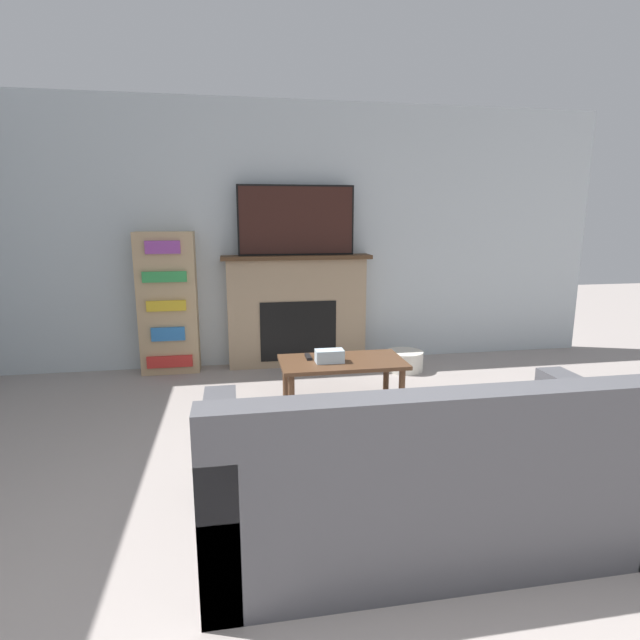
% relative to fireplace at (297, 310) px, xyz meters
% --- Properties ---
extents(wall_back, '(6.88, 0.06, 2.70)m').
position_rel_fireplace_xyz_m(wall_back, '(-0.08, 0.14, 0.76)').
color(wall_back, silver).
rests_on(wall_back, ground_plane).
extents(fireplace, '(1.54, 0.28, 1.17)m').
position_rel_fireplace_xyz_m(fireplace, '(0.00, 0.00, 0.00)').
color(fireplace, tan).
rests_on(fireplace, ground_plane).
extents(tv, '(1.18, 0.03, 0.70)m').
position_rel_fireplace_xyz_m(tv, '(0.00, -0.02, 0.93)').
color(tv, black).
rests_on(tv, fireplace).
extents(couch, '(2.07, 0.88, 0.88)m').
position_rel_fireplace_xyz_m(couch, '(0.21, -3.05, -0.29)').
color(couch, '#4C4C51').
rests_on(couch, ground_plane).
extents(coffee_table, '(0.98, 0.52, 0.44)m').
position_rel_fireplace_xyz_m(coffee_table, '(0.18, -1.40, -0.21)').
color(coffee_table, brown).
rests_on(coffee_table, ground_plane).
extents(tissue_box, '(0.22, 0.12, 0.10)m').
position_rel_fireplace_xyz_m(tissue_box, '(0.07, -1.44, -0.10)').
color(tissue_box, silver).
rests_on(tissue_box, coffee_table).
extents(remote_control, '(0.04, 0.15, 0.02)m').
position_rel_fireplace_xyz_m(remote_control, '(-0.08, -1.29, -0.14)').
color(remote_control, black).
rests_on(remote_control, coffee_table).
extents(bookshelf, '(0.57, 0.29, 1.41)m').
position_rel_fireplace_xyz_m(bookshelf, '(-1.30, -0.02, 0.12)').
color(bookshelf, tan).
rests_on(bookshelf, ground_plane).
extents(storage_basket, '(0.38, 0.38, 0.20)m').
position_rel_fireplace_xyz_m(storage_basket, '(1.06, -0.41, -0.49)').
color(storage_basket, silver).
rests_on(storage_basket, ground_plane).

